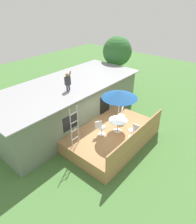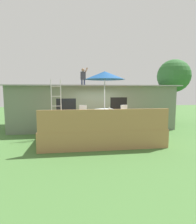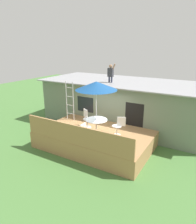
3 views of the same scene
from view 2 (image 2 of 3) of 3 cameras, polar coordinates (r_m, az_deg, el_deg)
The scene contains 12 objects.
ground_plane at distance 9.30m, azimuth 0.45°, elevation -8.55°, with size 40.00×40.00×0.00m, color #477538.
house at distance 12.59m, azimuth -1.90°, elevation 1.87°, with size 10.50×4.50×2.77m.
deck at distance 9.20m, azimuth 0.46°, elevation -6.15°, with size 5.45×3.52×0.80m, color #A87A4C.
deck_railing at distance 7.38m, azimuth 2.37°, elevation -2.62°, with size 5.35×0.08×0.90m, color #A87A4C.
patio_table at distance 8.78m, azimuth 2.05°, elevation -0.24°, with size 1.04×1.04×0.74m.
patio_umbrella at distance 8.75m, azimuth 2.10°, elevation 11.29°, with size 1.90×1.90×2.54m.
step_ladder at distance 9.68m, azimuth -12.89°, elevation 3.30°, with size 0.52×0.04×2.20m.
person_figure at distance 11.70m, azimuth -4.61°, elevation 11.24°, with size 0.47×0.20×1.11m.
patio_chair_left at distance 9.22m, azimuth -4.02°, elevation -0.73°, with size 0.57×0.44×0.92m.
patio_chair_right at distance 9.39m, azimuth 7.46°, elevation -0.64°, with size 0.60×0.44×0.92m.
patio_chair_near at distance 7.80m, azimuth 3.54°, elevation -2.08°, with size 0.44×0.62×0.92m.
backyard_tree at distance 15.13m, azimuth 22.49°, elevation 10.14°, with size 2.44×2.44×4.76m.
Camera 2 is at (-1.29, -8.88, 2.44)m, focal length 29.38 mm.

